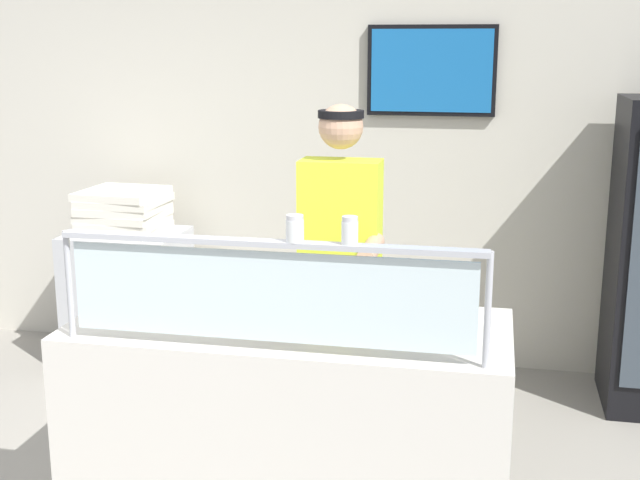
{
  "coord_description": "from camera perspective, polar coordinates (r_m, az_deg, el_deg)",
  "views": [
    {
      "loc": [
        1.63,
        -2.71,
        2.04
      ],
      "look_at": [
        0.98,
        0.41,
        1.29
      ],
      "focal_mm": 47.41,
      "sensor_mm": 36.0,
      "label": 1
    }
  ],
  "objects": [
    {
      "name": "ground_plane",
      "position": [
        4.31,
        0.09,
        -15.02
      ],
      "size": [
        12.0,
        12.0,
        0.0
      ],
      "primitive_type": "plane",
      "color": "gray",
      "rests_on": "ground"
    },
    {
      "name": "shop_rear_unit",
      "position": [
        5.37,
        3.54,
        5.94
      ],
      "size": [
        6.14,
        0.13,
        2.7
      ],
      "color": "beige",
      "rests_on": "ground"
    },
    {
      "name": "serving_counter",
      "position": [
        3.55,
        -2.01,
        -12.94
      ],
      "size": [
        1.74,
        0.75,
        0.95
      ],
      "primitive_type": "cube",
      "color": "silver",
      "rests_on": "ground"
    },
    {
      "name": "sneeze_guard",
      "position": [
        2.99,
        -3.55,
        -2.78
      ],
      "size": [
        1.56,
        0.06,
        0.41
      ],
      "color": "#B2B5BC",
      "rests_on": "serving_counter"
    },
    {
      "name": "pizza_tray",
      "position": [
        3.44,
        -2.32,
        -4.92
      ],
      "size": [
        0.5,
        0.5,
        0.04
      ],
      "color": "#9EA0A8",
      "rests_on": "serving_counter"
    },
    {
      "name": "pizza_server",
      "position": [
        3.43,
        -3.03,
        -4.62
      ],
      "size": [
        0.14,
        0.29,
        0.01
      ],
      "primitive_type": "cube",
      "rotation": [
        0.0,
        0.0,
        -0.25
      ],
      "color": "#ADAFB7",
      "rests_on": "pizza_tray"
    },
    {
      "name": "parmesan_shaker",
      "position": [
        2.92,
        -1.71,
        0.67
      ],
      "size": [
        0.06,
        0.06,
        0.09
      ],
      "color": "white",
      "rests_on": "sneeze_guard"
    },
    {
      "name": "pepper_flake_shaker",
      "position": [
        2.88,
        2.02,
        0.53
      ],
      "size": [
        0.06,
        0.06,
        0.1
      ],
      "color": "white",
      "rests_on": "sneeze_guard"
    },
    {
      "name": "worker_figure",
      "position": [
        4.05,
        1.41,
        -1.53
      ],
      "size": [
        0.41,
        0.5,
        1.76
      ],
      "color": "#23232D",
      "rests_on": "ground"
    },
    {
      "name": "prep_shelf",
      "position": [
        5.52,
        -12.78,
        -3.94
      ],
      "size": [
        0.7,
        0.55,
        0.88
      ],
      "primitive_type": "cube",
      "color": "#B7BABF",
      "rests_on": "ground"
    },
    {
      "name": "pizza_box_stack",
      "position": [
        5.38,
        -13.1,
        1.91
      ],
      "size": [
        0.5,
        0.49,
        0.27
      ],
      "color": "silver",
      "rests_on": "prep_shelf"
    }
  ]
}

